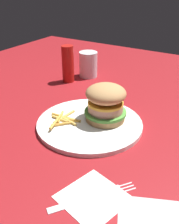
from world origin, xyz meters
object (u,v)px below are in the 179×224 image
object	(u,v)px
plate	(89,124)
napkin	(93,197)
drink_glass	(88,66)
fork	(94,196)
ketchup_bottle	(68,64)
sandwich	(106,102)
fries_pile	(63,119)

from	to	relation	value
plate	napkin	world-z (taller)	plate
drink_glass	plate	bearing A→B (deg)	-57.39
plate	napkin	xyz separation A→B (m)	(0.14, -0.22, -0.01)
fork	drink_glass	xyz separation A→B (m)	(-0.35, 0.53, 0.04)
drink_glass	ketchup_bottle	bearing A→B (deg)	-112.69
sandwich	ketchup_bottle	xyz separation A→B (m)	(-0.27, 0.20, 0.00)
fries_pile	napkin	distance (m)	0.28
ketchup_bottle	napkin	bearing A→B (deg)	-49.72
sandwich	fork	world-z (taller)	sandwich
plate	drink_glass	world-z (taller)	drink_glass
drink_glass	fries_pile	bearing A→B (deg)	-68.46
plate	fork	bearing A→B (deg)	-56.38
fork	plate	bearing A→B (deg)	123.62
plate	drink_glass	size ratio (longest dim) A/B	2.93
ketchup_bottle	sandwich	bearing A→B (deg)	-36.50
fries_pile	drink_glass	distance (m)	0.38
plate	fork	size ratio (longest dim) A/B	1.90
sandwich	ketchup_bottle	world-z (taller)	ketchup_bottle
napkin	drink_glass	distance (m)	0.64
plate	fries_pile	bearing A→B (deg)	-153.41
plate	fork	world-z (taller)	plate
sandwich	napkin	size ratio (longest dim) A/B	1.03
sandwich	napkin	xyz separation A→B (m)	(0.11, -0.25, -0.06)
napkin	plate	bearing A→B (deg)	123.29
sandwich	napkin	world-z (taller)	sandwich
sandwich	fork	bearing A→B (deg)	-65.45
sandwich	fork	xyz separation A→B (m)	(0.11, -0.25, -0.06)
plate	sandwich	distance (m)	0.07
fork	drink_glass	size ratio (longest dim) A/B	1.54
plate	ketchup_bottle	xyz separation A→B (m)	(-0.24, 0.23, 0.06)
fork	drink_glass	bearing A→B (deg)	123.02
sandwich	fries_pile	distance (m)	0.12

